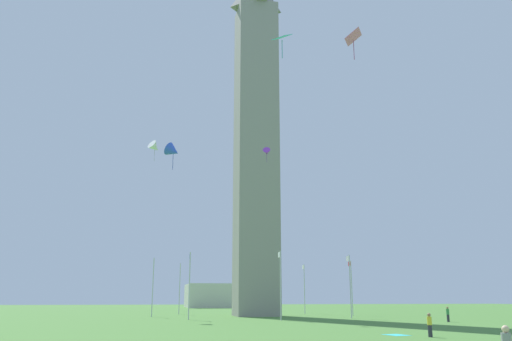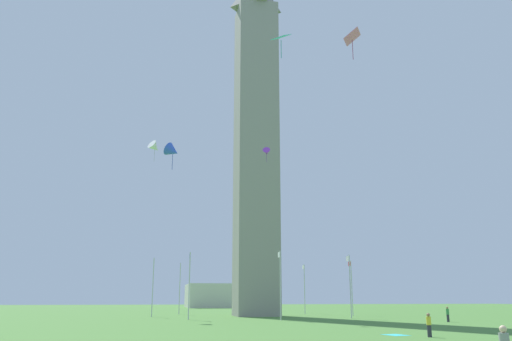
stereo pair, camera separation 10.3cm
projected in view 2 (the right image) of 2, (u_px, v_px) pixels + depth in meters
The scene contains 19 objects.
ground_plane at pixel (256, 316), 75.34m from camera, with size 260.00×260.00×0.00m, color #477A33.
obelisk_monument at pixel (256, 131), 82.03m from camera, with size 6.20×6.20×56.33m.
flagpole_n at pixel (239, 287), 90.66m from camera, with size 1.12×0.14×8.18m.
flagpole_ne at pixel (180, 286), 84.49m from camera, with size 1.12×0.14×8.18m.
flagpole_e at pixel (153, 284), 73.61m from camera, with size 1.12×0.14×8.18m.
flagpole_se at pixel (189, 282), 64.40m from camera, with size 1.12×0.14×8.18m.
flagpole_s at pixel (280, 282), 62.25m from camera, with size 1.12×0.14×8.18m.
flagpole_sw at pixel (350, 283), 68.42m from camera, with size 1.12×0.14×8.18m.
flagpole_w at pixel (352, 285), 79.30m from camera, with size 1.12×0.14×8.18m.
flagpole_nw at pixel (304, 286), 88.51m from camera, with size 1.12×0.14×8.18m.
person_yellow_shirt at pixel (429, 325), 35.71m from camera, with size 0.32×0.32×1.60m.
person_green_shirt at pixel (448, 314), 57.62m from camera, with size 0.32×0.32×1.65m.
kite_cyan_diamond at pixel (281, 38), 33.61m from camera, with size 1.42×1.41×1.74m.
kite_pink_diamond at pixel (352, 38), 29.93m from camera, with size 1.32×1.26×1.74m.
kite_purple_delta at pixel (267, 152), 67.96m from camera, with size 1.46×1.29×1.99m.
kite_white_delta at pixel (155, 147), 74.29m from camera, with size 2.40×2.48×3.13m.
kite_blue_delta at pixel (173, 151), 45.73m from camera, with size 1.78×1.92×2.47m.
distant_building at pixel (208, 296), 141.48m from camera, with size 20.20×11.42×6.16m.
picnic_blanket_near_first_person at pixel (396, 335), 37.53m from camera, with size 1.80×1.40×0.01m, color #33C6D1.
Camera 2 is at (-76.69, 15.34, 2.65)m, focal length 36.45 mm.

